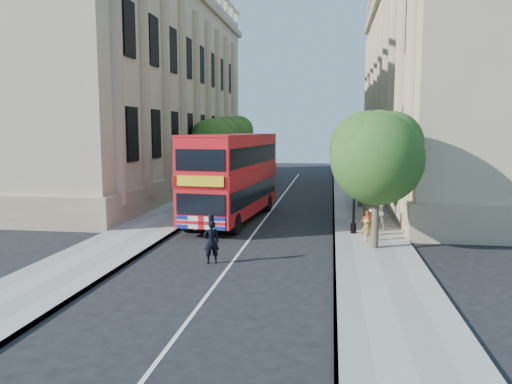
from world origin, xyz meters
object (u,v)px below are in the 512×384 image
at_px(box_van, 229,188).
at_px(woman_pedestrian, 377,212).
at_px(double_decker_bus, 233,174).
at_px(police_constable, 211,242).
at_px(lamp_post, 354,186).

bearing_deg(box_van, woman_pedestrian, -38.80).
xyz_separation_m(box_van, woman_pedestrian, (9.12, -6.44, -0.35)).
xyz_separation_m(double_decker_bus, police_constable, (0.98, -9.30, -1.86)).
height_order(lamp_post, double_decker_bus, lamp_post).
relative_size(double_decker_bus, woman_pedestrian, 5.77).
bearing_deg(lamp_post, police_constable, -133.19).
relative_size(box_van, woman_pedestrian, 2.74).
bearing_deg(woman_pedestrian, double_decker_bus, -30.68).
bearing_deg(double_decker_bus, box_van, 109.91).
bearing_deg(box_van, lamp_post, -47.26).
distance_m(double_decker_bus, box_van, 4.73).
xyz_separation_m(lamp_post, woman_pedestrian, (1.23, 1.10, -1.45)).
bearing_deg(woman_pedestrian, police_constable, 29.59).
relative_size(police_constable, woman_pedestrian, 0.92).
xyz_separation_m(double_decker_bus, woman_pedestrian, (8.00, -2.04, -1.66)).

